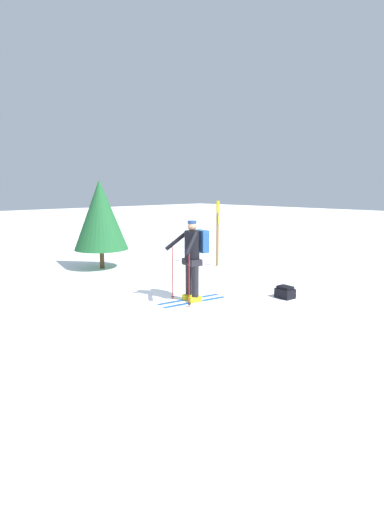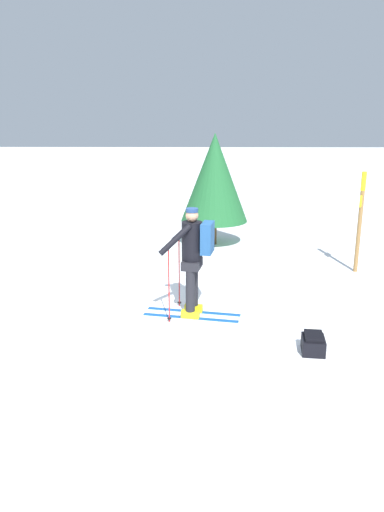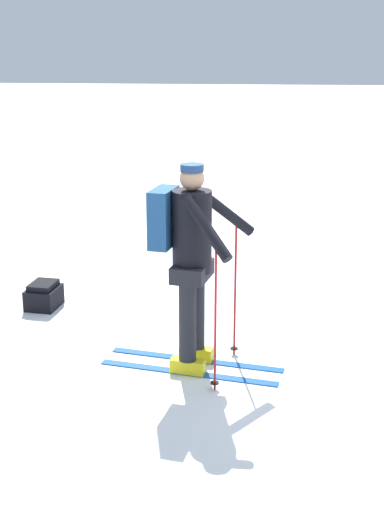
{
  "view_description": "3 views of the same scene",
  "coord_description": "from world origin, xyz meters",
  "px_view_note": "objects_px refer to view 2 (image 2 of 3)",
  "views": [
    {
      "loc": [
        6.06,
        -5.53,
        2.53
      ],
      "look_at": [
        -0.25,
        0.47,
        1.03
      ],
      "focal_mm": 28.0,
      "sensor_mm": 36.0,
      "label": 1
    },
    {
      "loc": [
        7.48,
        0.6,
        3.29
      ],
      "look_at": [
        -0.25,
        0.47,
        1.03
      ],
      "focal_mm": 35.0,
      "sensor_mm": 36.0,
      "label": 2
    },
    {
      "loc": [
        -5.98,
        -0.07,
        2.79
      ],
      "look_at": [
        -0.25,
        0.47,
        1.03
      ],
      "focal_mm": 50.0,
      "sensor_mm": 36.0,
      "label": 3
    }
  ],
  "objects_px": {
    "skier": "(194,254)",
    "trail_marker": "(361,214)",
    "dropped_backpack": "(313,344)",
    "pine_tree": "(215,178)"
  },
  "relations": [
    {
      "from": "skier",
      "to": "trail_marker",
      "type": "height_order",
      "value": "trail_marker"
    },
    {
      "from": "skier",
      "to": "trail_marker",
      "type": "distance_m",
      "value": 4.18
    },
    {
      "from": "skier",
      "to": "trail_marker",
      "type": "relative_size",
      "value": 0.86
    },
    {
      "from": "skier",
      "to": "dropped_backpack",
      "type": "bearing_deg",
      "value": 52.64
    },
    {
      "from": "skier",
      "to": "trail_marker",
      "type": "xyz_separation_m",
      "value": [
        -2.42,
        3.4,
        0.18
      ]
    },
    {
      "from": "dropped_backpack",
      "to": "trail_marker",
      "type": "height_order",
      "value": "trail_marker"
    },
    {
      "from": "dropped_backpack",
      "to": "skier",
      "type": "bearing_deg",
      "value": -127.36
    },
    {
      "from": "skier",
      "to": "dropped_backpack",
      "type": "relative_size",
      "value": 4.27
    },
    {
      "from": "dropped_backpack",
      "to": "pine_tree",
      "type": "distance_m",
      "value": 6.27
    },
    {
      "from": "dropped_backpack",
      "to": "trail_marker",
      "type": "xyz_separation_m",
      "value": [
        -3.72,
        1.7,
        1.11
      ]
    }
  ]
}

